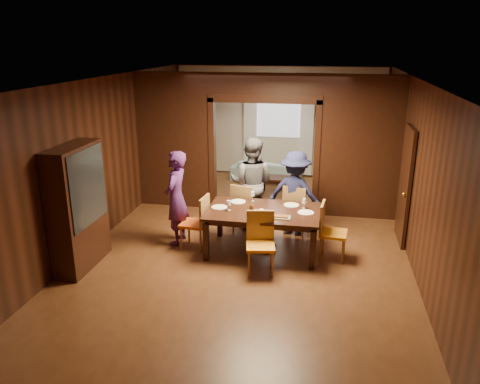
% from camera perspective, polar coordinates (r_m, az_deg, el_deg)
% --- Properties ---
extents(floor, '(9.00, 9.00, 0.00)m').
position_cam_1_polar(floor, '(8.70, 1.31, -5.82)').
color(floor, '#512D17').
rests_on(floor, ground).
extents(ceiling, '(5.50, 9.00, 0.02)m').
position_cam_1_polar(ceiling, '(7.98, 1.46, 13.58)').
color(ceiling, silver).
rests_on(ceiling, room_walls).
extents(room_walls, '(5.52, 9.01, 2.90)m').
position_cam_1_polar(room_walls, '(10.03, 3.15, 6.44)').
color(room_walls, black).
rests_on(room_walls, floor).
extents(person_purple, '(0.43, 0.64, 1.70)m').
position_cam_1_polar(person_purple, '(8.37, -7.78, -0.73)').
color(person_purple, '#49205D').
rests_on(person_purple, floor).
extents(person_grey, '(0.93, 0.76, 1.79)m').
position_cam_1_polar(person_grey, '(9.01, 1.41, 1.10)').
color(person_grey, '#55555C').
rests_on(person_grey, floor).
extents(person_navy, '(1.14, 0.82, 1.60)m').
position_cam_1_polar(person_navy, '(8.76, 6.72, -0.17)').
color(person_navy, '#191B40').
rests_on(person_navy, floor).
extents(sofa, '(1.89, 0.97, 0.53)m').
position_cam_1_polar(sofa, '(12.24, 3.26, 2.61)').
color(sofa, '#99C2C8').
rests_on(sofa, floor).
extents(serving_bowl, '(0.29, 0.29, 0.07)m').
position_cam_1_polar(serving_bowl, '(8.02, 3.57, -1.87)').
color(serving_bowl, black).
rests_on(serving_bowl, dining_table).
extents(dining_table, '(1.91, 1.19, 0.76)m').
position_cam_1_polar(dining_table, '(8.11, 2.78, -4.77)').
color(dining_table, black).
rests_on(dining_table, floor).
extents(coffee_table, '(0.80, 0.50, 0.40)m').
position_cam_1_polar(coffee_table, '(11.25, 4.38, 0.84)').
color(coffee_table, black).
rests_on(coffee_table, floor).
extents(chair_left, '(0.48, 0.48, 0.97)m').
position_cam_1_polar(chair_left, '(8.24, -5.60, -3.66)').
color(chair_left, '#C94912').
rests_on(chair_left, floor).
extents(chair_right, '(0.48, 0.48, 0.97)m').
position_cam_1_polar(chair_right, '(7.96, 11.33, -4.75)').
color(chair_right, orange).
rests_on(chair_right, floor).
extents(chair_far_l, '(0.54, 0.54, 0.97)m').
position_cam_1_polar(chair_far_l, '(8.90, 0.72, -1.90)').
color(chair_far_l, orange).
rests_on(chair_far_l, floor).
extents(chair_far_r, '(0.54, 0.54, 0.97)m').
position_cam_1_polar(chair_far_r, '(8.88, 6.97, -2.07)').
color(chair_far_r, red).
rests_on(chair_far_r, floor).
extents(chair_near, '(0.51, 0.51, 0.97)m').
position_cam_1_polar(chair_near, '(7.36, 2.52, -6.35)').
color(chair_near, orange).
rests_on(chair_near, floor).
extents(hutch, '(0.40, 1.20, 2.00)m').
position_cam_1_polar(hutch, '(7.82, -19.15, -1.80)').
color(hutch, black).
rests_on(hutch, floor).
extents(door_right, '(0.06, 0.90, 2.10)m').
position_cam_1_polar(door_right, '(8.83, 19.49, 0.73)').
color(door_right, black).
rests_on(door_right, floor).
extents(window_far, '(1.20, 0.03, 1.30)m').
position_cam_1_polar(window_far, '(12.49, 4.75, 9.64)').
color(window_far, silver).
rests_on(window_far, back_wall).
extents(curtain_left, '(0.35, 0.06, 2.40)m').
position_cam_1_polar(curtain_left, '(12.62, 1.26, 7.71)').
color(curtain_left, white).
rests_on(curtain_left, back_wall).
extents(curtain_right, '(0.35, 0.06, 2.40)m').
position_cam_1_polar(curtain_right, '(12.47, 8.13, 7.41)').
color(curtain_right, white).
rests_on(curtain_right, back_wall).
extents(plate_left, '(0.27, 0.27, 0.01)m').
position_cam_1_polar(plate_left, '(8.10, -2.52, -1.86)').
color(plate_left, silver).
rests_on(plate_left, dining_table).
extents(plate_far_l, '(0.27, 0.27, 0.01)m').
position_cam_1_polar(plate_far_l, '(8.37, -0.22, -1.18)').
color(plate_far_l, white).
rests_on(plate_far_l, dining_table).
extents(plate_far_r, '(0.27, 0.27, 0.01)m').
position_cam_1_polar(plate_far_r, '(8.25, 6.29, -1.59)').
color(plate_far_r, white).
rests_on(plate_far_r, dining_table).
extents(plate_right, '(0.27, 0.27, 0.01)m').
position_cam_1_polar(plate_right, '(7.92, 8.02, -2.49)').
color(plate_right, white).
rests_on(plate_right, dining_table).
extents(plate_near, '(0.27, 0.27, 0.01)m').
position_cam_1_polar(plate_near, '(7.63, 2.47, -3.14)').
color(plate_near, white).
rests_on(plate_near, dining_table).
extents(platter_a, '(0.30, 0.20, 0.04)m').
position_cam_1_polar(platter_a, '(7.86, 2.59, -2.39)').
color(platter_a, gray).
rests_on(platter_a, dining_table).
extents(platter_b, '(0.30, 0.20, 0.04)m').
position_cam_1_polar(platter_b, '(7.66, 5.06, -3.01)').
color(platter_b, gray).
rests_on(platter_b, dining_table).
extents(wineglass_left, '(0.08, 0.08, 0.18)m').
position_cam_1_polar(wineglass_left, '(7.92, -1.39, -1.66)').
color(wineglass_left, silver).
rests_on(wineglass_left, dining_table).
extents(wineglass_far, '(0.08, 0.08, 0.18)m').
position_cam_1_polar(wineglass_far, '(8.39, 1.53, -0.53)').
color(wineglass_far, white).
rests_on(wineglass_far, dining_table).
extents(wineglass_right, '(0.08, 0.08, 0.18)m').
position_cam_1_polar(wineglass_right, '(8.09, 7.83, -1.40)').
color(wineglass_right, white).
rests_on(wineglass_right, dining_table).
extents(tumbler, '(0.07, 0.07, 0.14)m').
position_cam_1_polar(tumbler, '(7.64, 2.64, -2.60)').
color(tumbler, silver).
rests_on(tumbler, dining_table).
extents(condiment_jar, '(0.08, 0.08, 0.11)m').
position_cam_1_polar(condiment_jar, '(7.94, 1.43, -1.88)').
color(condiment_jar, '#522813').
rests_on(condiment_jar, dining_table).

